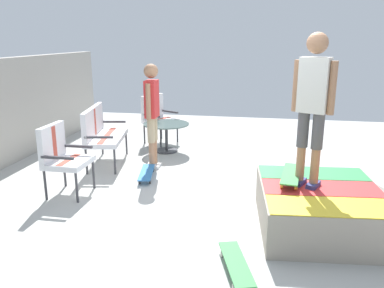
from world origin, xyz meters
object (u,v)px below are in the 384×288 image
object	(u,v)px
skate_ramp	(322,208)
skateboard_on_ramp	(291,174)
person_skater	(313,99)
skateboard_by_bench	(147,173)
patio_chair_near_house	(157,114)
person_watching	(152,108)
patio_table	(166,132)
skateboard_spare	(236,264)
patio_chair_by_wall	(61,153)
patio_bench	(100,130)

from	to	relation	value
skate_ramp	skateboard_on_ramp	size ratio (longest dim) A/B	2.66
person_skater	skateboard_by_bench	xyz separation A→B (m)	(1.24, 2.35, -1.46)
skate_ramp	person_skater	size ratio (longest dim) A/B	1.25
patio_chair_near_house	person_watching	size ratio (longest dim) A/B	0.57
patio_table	person_watching	distance (m)	1.19
patio_table	skateboard_spare	xyz separation A→B (m)	(-3.92, -1.68, -0.32)
patio_chair_by_wall	skateboard_by_bench	xyz separation A→B (m)	(0.85, -0.99, -0.53)
patio_bench	skateboard_by_bench	size ratio (longest dim) A/B	1.61
person_skater	skateboard_by_bench	world-z (taller)	person_skater
patio_chair_near_house	patio_chair_by_wall	xyz separation A→B (m)	(-3.08, 0.56, 0.00)
patio_table	skateboard_spare	bearing A→B (deg)	-156.83
patio_chair_by_wall	skate_ramp	bearing A→B (deg)	-96.88
patio_table	skateboard_by_bench	bearing A→B (deg)	-178.11
patio_table	skate_ramp	bearing A→B (deg)	-137.22
skate_ramp	patio_bench	world-z (taller)	patio_bench
person_watching	skate_ramp	bearing A→B (deg)	-125.06
skateboard_on_ramp	patio_chair_by_wall	bearing A→B (deg)	85.07
skateboard_on_ramp	patio_chair_near_house	bearing A→B (deg)	37.95
patio_bench	patio_chair_by_wall	size ratio (longest dim) A/B	1.30
skate_ramp	skateboard_spare	xyz separation A→B (m)	(-1.10, 0.93, -0.17)
patio_chair_near_house	patio_chair_by_wall	size ratio (longest dim) A/B	1.00
skateboard_by_bench	skateboard_spare	size ratio (longest dim) A/B	1.00
patio_table	skateboard_by_bench	size ratio (longest dim) A/B	1.09
patio_chair_near_house	skateboard_spare	bearing A→B (deg)	-155.91
skate_ramp	patio_chair_by_wall	size ratio (longest dim) A/B	2.14
patio_chair_near_house	patio_chair_by_wall	bearing A→B (deg)	169.69
person_skater	skate_ramp	bearing A→B (deg)	-101.59
skate_ramp	skateboard_spare	bearing A→B (deg)	139.83
patio_chair_near_house	patio_table	xyz separation A→B (m)	(-0.69, -0.38, -0.21)
patio_bench	person_watching	distance (m)	1.07
patio_chair_by_wall	patio_table	size ratio (longest dim) A/B	1.13
patio_bench	patio_chair_near_house	distance (m)	1.75
patio_chair_near_house	patio_table	world-z (taller)	patio_chair_near_house
skateboard_by_bench	skate_ramp	bearing A→B (deg)	-116.60
patio_bench	patio_chair_by_wall	world-z (taller)	same
patio_chair_near_house	patio_table	distance (m)	0.82
patio_chair_by_wall	person_watching	world-z (taller)	person_watching
patio_chair_by_wall	person_skater	distance (m)	3.50
patio_bench	skateboard_on_ramp	size ratio (longest dim) A/B	1.62
patio_chair_by_wall	skateboard_by_bench	distance (m)	1.41
skateboard_spare	person_skater	bearing A→B (deg)	-32.48
skate_ramp	skateboard_on_ramp	bearing A→B (deg)	67.64
skate_ramp	person_watching	xyz separation A→B (m)	(1.82, 2.60, 0.80)
skateboard_on_ramp	person_skater	bearing A→B (deg)	-123.16
patio_table	person_skater	distance (m)	3.84
patio_bench	skateboard_on_ramp	world-z (taller)	patio_bench
patio_chair_near_house	person_watching	xyz separation A→B (m)	(-1.69, -0.39, 0.44)
skateboard_spare	patio_chair_by_wall	bearing A→B (deg)	59.73
skate_ramp	skateboard_on_ramp	xyz separation A→B (m)	(0.15, 0.37, 0.34)
patio_table	skateboard_spare	size ratio (longest dim) A/B	1.09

